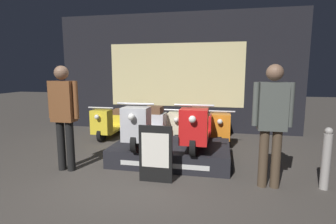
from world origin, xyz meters
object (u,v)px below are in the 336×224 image
(street_bollard, at_px, (326,159))
(price_sign_board, at_px, (155,154))
(scooter_backrow_2, at_px, (182,125))
(person_left_browsing, at_px, (64,111))
(scooter_display_left, at_px, (146,124))
(scooter_display_right, at_px, (197,127))
(scooter_backrow_0, at_px, (112,122))
(scooter_backrow_1, at_px, (146,124))
(scooter_backrow_3, at_px, (220,127))
(person_right_browsing, at_px, (272,117))

(street_bollard, bearing_deg, price_sign_board, -173.94)
(scooter_backrow_2, xyz_separation_m, person_left_browsing, (-1.59, -2.41, 0.66))
(scooter_display_left, bearing_deg, scooter_display_right, 0.00)
(scooter_display_right, bearing_deg, scooter_backrow_0, 145.86)
(scooter_display_right, distance_m, scooter_backrow_0, 2.85)
(scooter_display_left, bearing_deg, price_sign_board, -66.73)
(scooter_backrow_1, distance_m, street_bollard, 4.04)
(scooter_display_left, relative_size, scooter_backrow_0, 1.00)
(scooter_backrow_3, distance_m, street_bollard, 2.76)
(scooter_backrow_0, distance_m, person_right_browsing, 4.26)
(price_sign_board, bearing_deg, scooter_display_right, 62.25)
(scooter_display_left, xyz_separation_m, scooter_backrow_1, (-0.48, 1.59, -0.32))
(scooter_display_right, bearing_deg, scooter_backrow_2, 108.08)
(scooter_display_right, bearing_deg, street_bollard, -21.55)
(scooter_backrow_1, height_order, scooter_backrow_3, same)
(scooter_display_right, distance_m, scooter_backrow_2, 1.70)
(scooter_backrow_0, xyz_separation_m, scooter_backrow_2, (1.82, 0.00, 0.00))
(person_left_browsing, relative_size, street_bollard, 1.95)
(person_left_browsing, relative_size, person_right_browsing, 1.00)
(person_left_browsing, bearing_deg, street_bollard, 1.17)
(scooter_backrow_0, bearing_deg, scooter_backrow_3, 0.00)
(street_bollard, bearing_deg, scooter_display_right, 158.45)
(scooter_backrow_2, xyz_separation_m, scooter_backrow_3, (0.91, 0.00, 0.00))
(scooter_backrow_1, xyz_separation_m, scooter_backrow_3, (1.82, 0.00, 0.00))
(scooter_backrow_3, distance_m, person_left_browsing, 3.53)
(scooter_backrow_1, height_order, scooter_backrow_2, same)
(scooter_display_left, distance_m, person_right_browsing, 2.24)
(scooter_display_left, relative_size, scooter_backrow_3, 1.00)
(scooter_backrow_3, height_order, street_bollard, street_bollard)
(price_sign_board, xyz_separation_m, street_bollard, (2.39, 0.25, 0.01))
(scooter_display_right, distance_m, price_sign_board, 1.14)
(scooter_display_left, distance_m, scooter_display_right, 0.95)
(scooter_backrow_3, xyz_separation_m, person_left_browsing, (-2.50, -2.41, 0.66))
(person_left_browsing, xyz_separation_m, street_bollard, (3.98, 0.08, -0.57))
(scooter_backrow_2, bearing_deg, scooter_backrow_3, 0.00)
(street_bollard, bearing_deg, scooter_backrow_2, 135.74)
(scooter_display_left, distance_m, scooter_backrow_0, 2.14)
(price_sign_board, bearing_deg, scooter_backrow_1, 109.40)
(scooter_backrow_2, height_order, scooter_backrow_3, same)
(scooter_backrow_0, height_order, street_bollard, street_bollard)
(person_left_browsing, height_order, price_sign_board, person_left_browsing)
(scooter_display_right, bearing_deg, person_left_browsing, -158.79)
(person_left_browsing, bearing_deg, scooter_display_right, 21.21)
(scooter_display_left, xyz_separation_m, scooter_display_right, (0.95, 0.00, 0.00))
(scooter_backrow_2, height_order, price_sign_board, price_sign_board)
(scooter_backrow_1, height_order, person_right_browsing, person_right_browsing)
(scooter_backrow_3, bearing_deg, scooter_backrow_1, 180.00)
(scooter_display_left, bearing_deg, scooter_backrow_2, 74.85)
(scooter_display_right, xyz_separation_m, price_sign_board, (-0.52, -0.99, -0.23))
(scooter_backrow_1, bearing_deg, street_bollard, -35.19)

